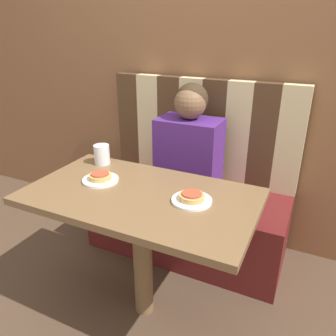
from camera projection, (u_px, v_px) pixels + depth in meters
name	position (u px, v px, depth m)	size (l,w,h in m)	color
ground_plane	(145.00, 308.00, 1.84)	(12.00, 12.00, 0.00)	#4C3828
wall_back	(210.00, 53.00, 2.11)	(7.00, 0.05, 2.60)	brown
booth_seat	(187.00, 220.00, 2.26)	(1.30, 0.55, 0.47)	#5B1919
booth_backrest	(202.00, 130.00, 2.23)	(1.30, 0.07, 0.69)	#4C331E
dining_table	(141.00, 211.00, 1.59)	(1.10, 0.63, 0.73)	brown
person	(189.00, 143.00, 2.04)	(0.39, 0.24, 0.69)	#4C237A
plate_left	(101.00, 180.00, 1.67)	(0.18, 0.18, 0.01)	white
plate_right	(192.00, 200.00, 1.47)	(0.18, 0.18, 0.01)	white
pizza_left	(100.00, 176.00, 1.66)	(0.11, 0.11, 0.03)	tan
pizza_right	(192.00, 196.00, 1.47)	(0.11, 0.11, 0.03)	tan
drinking_cup	(102.00, 155.00, 1.87)	(0.09, 0.09, 0.11)	silver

